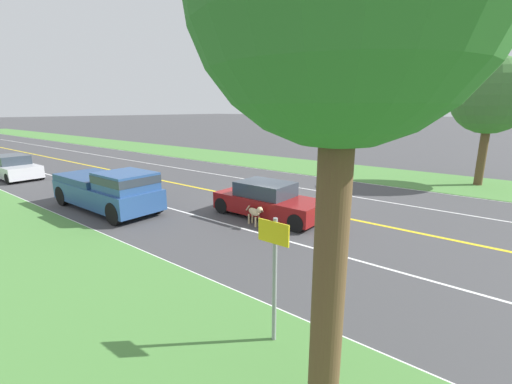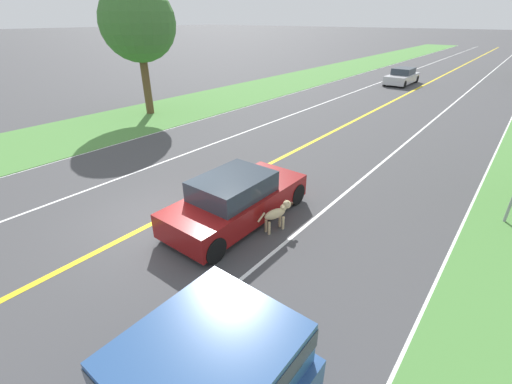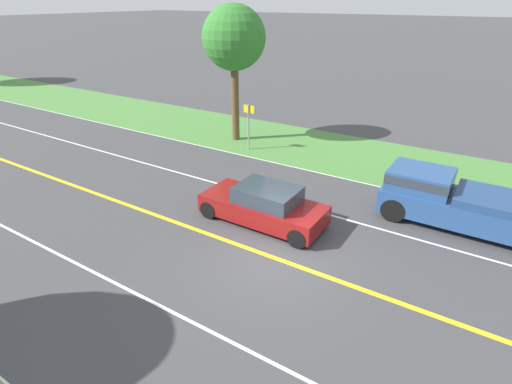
{
  "view_description": "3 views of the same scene",
  "coord_description": "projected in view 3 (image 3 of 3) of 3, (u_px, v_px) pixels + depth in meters",
  "views": [
    {
      "loc": [
        12.5,
        9.32,
        4.28
      ],
      "look_at": [
        2.05,
        1.05,
        1.02
      ],
      "focal_mm": 24.0,
      "sensor_mm": 36.0,
      "label": 1
    },
    {
      "loc": [
        7.44,
        -4.89,
        5.25
      ],
      "look_at": [
        2.12,
        1.86,
        0.85
      ],
      "focal_mm": 24.0,
      "sensor_mm": 36.0,
      "label": 2
    },
    {
      "loc": [
        -9.06,
        -5.04,
        7.35
      ],
      "look_at": [
        1.79,
        1.79,
        1.1
      ],
      "focal_mm": 28.0,
      "sensor_mm": 36.0,
      "label": 3
    }
  ],
  "objects": [
    {
      "name": "centre_divider_line",
      "position": [
        274.0,
        258.0,
        12.52
      ],
      "size": [
        0.18,
        160.0,
        0.01
      ],
      "primitive_type": "cube",
      "color": "yellow",
      "rests_on": "ground"
    },
    {
      "name": "grass_verge_right",
      "position": [
        373.0,
        159.0,
        20.12
      ],
      "size": [
        6.0,
        160.0,
        0.03
      ],
      "primitive_type": "cube",
      "color": "#4C843D",
      "rests_on": "ground"
    },
    {
      "name": "lane_dash_oncoming",
      "position": [
        203.0,
        328.0,
        9.86
      ],
      "size": [
        0.1,
        160.0,
        0.01
      ],
      "primitive_type": "cube",
      "color": "white",
      "rests_on": "ground"
    },
    {
      "name": "lane_edge_line_right",
      "position": [
        352.0,
        180.0,
        17.84
      ],
      "size": [
        0.14,
        160.0,
        0.01
      ],
      "primitive_type": "cube",
      "color": "white",
      "rests_on": "ground"
    },
    {
      "name": "dog",
      "position": [
        273.0,
        194.0,
        15.38
      ],
      "size": [
        0.48,
        1.14,
        0.83
      ],
      "rotation": [
        0.0,
        0.0,
        -0.33
      ],
      "color": "#D1B784",
      "rests_on": "ground"
    },
    {
      "name": "lane_dash_same_dir",
      "position": [
        320.0,
        212.0,
        15.18
      ],
      "size": [
        0.1,
        160.0,
        0.01
      ],
      "primitive_type": "cube",
      "color": "white",
      "rests_on": "ground"
    },
    {
      "name": "ground_plane",
      "position": [
        274.0,
        258.0,
        12.52
      ],
      "size": [
        400.0,
        400.0,
        0.0
      ],
      "primitive_type": "plane",
      "color": "#424244"
    },
    {
      "name": "pickup_truck",
      "position": [
        459.0,
        201.0,
        13.98
      ],
      "size": [
        2.11,
        5.64,
        1.81
      ],
      "color": "#284C84",
      "rests_on": "ground"
    },
    {
      "name": "ego_car",
      "position": [
        264.0,
        206.0,
        14.25
      ],
      "size": [
        1.87,
        4.51,
        1.42
      ],
      "color": "maroon",
      "rests_on": "ground"
    },
    {
      "name": "street_sign",
      "position": [
        249.0,
        122.0,
        20.76
      ],
      "size": [
        0.11,
        0.64,
        2.44
      ],
      "color": "gray",
      "rests_on": "ground"
    },
    {
      "name": "roadside_tree_right_near",
      "position": [
        234.0,
        39.0,
        20.58
      ],
      "size": [
        3.32,
        3.32,
        7.16
      ],
      "color": "brown",
      "rests_on": "ground"
    }
  ]
}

